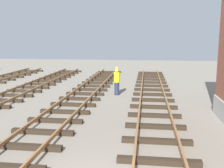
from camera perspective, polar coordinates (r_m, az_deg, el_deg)
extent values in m
cube|color=#2D2319|center=(8.28, 10.05, -16.13)|extent=(2.50, 0.24, 0.18)
cube|color=#2D2319|center=(9.73, 9.64, -12.05)|extent=(2.50, 0.24, 0.18)
cube|color=#2D2319|center=(11.22, 9.35, -9.03)|extent=(2.50, 0.24, 0.18)
cube|color=#2D2319|center=(12.73, 9.13, -6.73)|extent=(2.50, 0.24, 0.18)
cube|color=#2D2319|center=(14.26, 8.96, -4.92)|extent=(2.50, 0.24, 0.18)
cube|color=#2D2319|center=(15.79, 8.82, -3.46)|extent=(2.50, 0.24, 0.18)
cube|color=#2D2319|center=(17.34, 8.71, -2.26)|extent=(2.50, 0.24, 0.18)
cube|color=#2D2319|center=(18.89, 8.61, -1.25)|extent=(2.50, 0.24, 0.18)
cube|color=#2D2319|center=(20.45, 8.54, -0.40)|extent=(2.50, 0.24, 0.18)
cube|color=#2D2319|center=(22.01, 8.47, 0.33)|extent=(2.50, 0.24, 0.18)
cube|color=#2D2319|center=(23.58, 8.41, 0.96)|extent=(2.50, 0.24, 0.18)
cube|color=#2D2319|center=(25.15, 8.36, 1.52)|extent=(2.50, 0.24, 0.18)
cube|color=#2D2319|center=(26.72, 8.31, 2.01)|extent=(2.50, 0.24, 0.18)
cube|color=#2D2319|center=(28.29, 8.27, 2.44)|extent=(2.50, 0.24, 0.18)
cube|color=#2D2319|center=(8.43, -22.41, -16.27)|extent=(2.50, 0.24, 0.18)
cube|color=#2D2319|center=(9.59, -18.05, -12.76)|extent=(2.50, 0.24, 0.18)
cube|color=#2D2319|center=(10.81, -14.75, -9.97)|extent=(2.50, 0.24, 0.18)
cube|color=#2D2319|center=(12.09, -12.17, -7.74)|extent=(2.50, 0.24, 0.18)
cube|color=#2D2319|center=(13.39, -10.10, -5.92)|extent=(2.50, 0.24, 0.18)
cube|color=#2D2319|center=(14.72, -8.42, -4.43)|extent=(2.50, 0.24, 0.18)
cube|color=#2D2319|center=(16.08, -7.02, -3.18)|extent=(2.50, 0.24, 0.18)
cube|color=#2D2319|center=(17.44, -5.85, -2.12)|extent=(2.50, 0.24, 0.18)
cube|color=#2D2319|center=(18.82, -4.84, -1.22)|extent=(2.50, 0.24, 0.18)
cube|color=#2D2319|center=(20.20, -3.98, -0.44)|extent=(2.50, 0.24, 0.18)
cube|color=#2D2319|center=(21.60, -3.22, 0.24)|extent=(2.50, 0.24, 0.18)
cube|color=#2D2319|center=(22.99, -2.56, 0.83)|extent=(2.50, 0.24, 0.18)
cube|color=#2D2319|center=(24.40, -1.97, 1.36)|extent=(2.50, 0.24, 0.18)
cube|color=#2D2319|center=(25.81, -1.45, 1.83)|extent=(2.50, 0.24, 0.18)
cube|color=#2D2319|center=(27.22, -0.98, 2.25)|extent=(2.50, 0.24, 0.18)
cube|color=#2D2319|center=(28.63, -0.56, 2.63)|extent=(2.50, 0.24, 0.18)
cube|color=#2D2319|center=(16.83, -22.55, -3.28)|extent=(2.50, 0.24, 0.18)
cube|color=#2D2319|center=(18.02, -20.35, -2.31)|extent=(2.50, 0.24, 0.18)
cube|color=#2D2319|center=(19.24, -18.43, -1.45)|extent=(2.50, 0.24, 0.18)
cube|color=#2D2319|center=(20.49, -16.74, -0.70)|extent=(2.50, 0.24, 0.18)
cube|color=#2D2319|center=(21.75, -15.24, -0.03)|extent=(2.50, 0.24, 0.18)
cube|color=#2D2319|center=(23.03, -13.91, 0.57)|extent=(2.50, 0.24, 0.18)
cube|color=#2D2319|center=(24.32, -12.72, 1.10)|extent=(2.50, 0.24, 0.18)
cube|color=#2D2319|center=(25.62, -11.65, 1.57)|extent=(2.50, 0.24, 0.18)
cube|color=#2D2319|center=(26.93, -10.69, 2.00)|extent=(2.50, 0.24, 0.18)
cube|color=#2D2319|center=(28.25, -9.81, 2.39)|extent=(2.50, 0.24, 0.18)
cube|color=#2D2319|center=(29.58, -9.01, 2.75)|extent=(2.50, 0.24, 0.18)
cube|color=#2D2319|center=(25.43, -22.71, 0.95)|extent=(2.50, 0.24, 0.18)
cube|color=#2D2319|center=(26.80, -21.02, 1.48)|extent=(2.50, 0.24, 0.18)
cube|color=#2D2319|center=(28.19, -19.50, 1.95)|extent=(2.50, 0.24, 0.18)
cube|color=#2D2319|center=(29.60, -18.12, 2.38)|extent=(2.50, 0.24, 0.18)
cube|color=#2D2319|center=(31.02, -16.87, 2.77)|extent=(2.50, 0.24, 0.18)
cylinder|color=#262D4C|center=(17.37, 1.05, -0.99)|extent=(0.32, 0.32, 0.85)
cylinder|color=yellow|center=(17.25, 1.06, 1.46)|extent=(0.40, 0.40, 0.65)
sphere|color=tan|center=(17.19, 1.06, 2.92)|extent=(0.24, 0.24, 0.24)
sphere|color=yellow|center=(17.17, 1.06, 3.39)|extent=(0.22, 0.22, 0.22)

